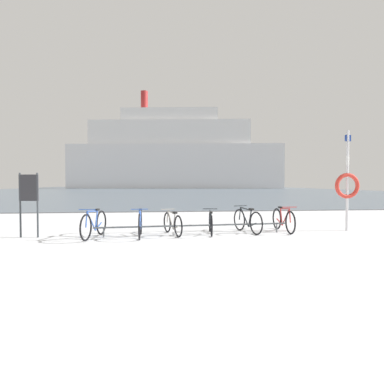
% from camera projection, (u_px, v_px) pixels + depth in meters
% --- Properties ---
extents(ground, '(80.00, 132.00, 0.08)m').
position_uv_depth(ground, '(170.00, 191.00, 61.23)').
color(ground, white).
extents(bike_rack, '(5.83, 0.51, 0.31)m').
position_uv_depth(bike_rack, '(194.00, 226.00, 9.69)').
color(bike_rack, '#4C5156').
rests_on(bike_rack, ground).
extents(bicycle_0, '(0.53, 1.77, 0.85)m').
position_uv_depth(bicycle_0, '(94.00, 224.00, 9.18)').
color(bicycle_0, black).
rests_on(bicycle_0, ground).
extents(bicycle_1, '(0.46, 1.67, 0.84)m').
position_uv_depth(bicycle_1, '(140.00, 224.00, 9.29)').
color(bicycle_1, black).
rests_on(bicycle_1, ground).
extents(bicycle_2, '(0.60, 1.56, 0.75)m').
position_uv_depth(bicycle_2, '(172.00, 223.00, 9.70)').
color(bicycle_2, black).
rests_on(bicycle_2, ground).
extents(bicycle_3, '(0.46, 1.62, 0.75)m').
position_uv_depth(bicycle_3, '(211.00, 223.00, 9.81)').
color(bicycle_3, black).
rests_on(bicycle_3, ground).
extents(bicycle_4, '(0.58, 1.65, 0.82)m').
position_uv_depth(bicycle_4, '(247.00, 221.00, 10.13)').
color(bicycle_4, black).
rests_on(bicycle_4, ground).
extents(bicycle_5, '(0.46, 1.79, 0.83)m').
position_uv_depth(bicycle_5, '(283.00, 220.00, 10.32)').
color(bicycle_5, black).
rests_on(bicycle_5, ground).
extents(info_sign, '(0.55, 0.11, 1.84)m').
position_uv_depth(info_sign, '(29.00, 194.00, 9.21)').
color(info_sign, '#33383D').
rests_on(info_sign, ground).
extents(rescue_post, '(0.83, 0.13, 3.24)m').
position_uv_depth(rescue_post, '(347.00, 184.00, 10.47)').
color(rescue_post, silver).
rests_on(rescue_post, ground).
extents(ferry_ship, '(59.96, 18.73, 27.56)m').
position_uv_depth(ferry_ship, '(174.00, 156.00, 92.35)').
color(ferry_ship, white).
rests_on(ferry_ship, ground).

